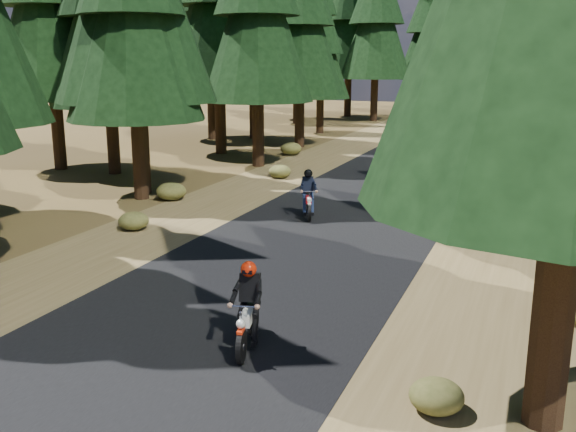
# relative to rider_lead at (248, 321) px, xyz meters

# --- Properties ---
(ground) EXTENTS (120.00, 120.00, 0.00)m
(ground) POSITION_rel_rider_lead_xyz_m (-1.13, 3.12, -0.49)
(ground) COLOR #4A381A
(ground) RESTS_ON ground
(road) EXTENTS (6.00, 100.00, 0.01)m
(road) POSITION_rel_rider_lead_xyz_m (-1.13, 8.12, -0.48)
(road) COLOR black
(road) RESTS_ON ground
(shoulder_l) EXTENTS (3.20, 100.00, 0.01)m
(shoulder_l) POSITION_rel_rider_lead_xyz_m (-5.73, 8.12, -0.49)
(shoulder_l) COLOR brown
(shoulder_l) RESTS_ON ground
(shoulder_r) EXTENTS (3.20, 100.00, 0.01)m
(shoulder_r) POSITION_rel_rider_lead_xyz_m (3.47, 8.12, -0.49)
(shoulder_r) COLOR brown
(shoulder_r) RESTS_ON ground
(understory_shrubs) EXTENTS (14.60, 30.26, 0.70)m
(understory_shrubs) POSITION_rel_rider_lead_xyz_m (-0.26, 11.62, -0.21)
(understory_shrubs) COLOR #474C1E
(understory_shrubs) RESTS_ON ground
(rider_lead) EXTENTS (0.87, 1.70, 1.45)m
(rider_lead) POSITION_rel_rider_lead_xyz_m (0.00, 0.00, 0.00)
(rider_lead) COLOR white
(rider_lead) RESTS_ON road
(rider_follow) EXTENTS (1.08, 1.67, 1.44)m
(rider_follow) POSITION_rel_rider_lead_xyz_m (-2.15, 8.83, -0.00)
(rider_follow) COLOR #AB0B12
(rider_follow) RESTS_ON road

